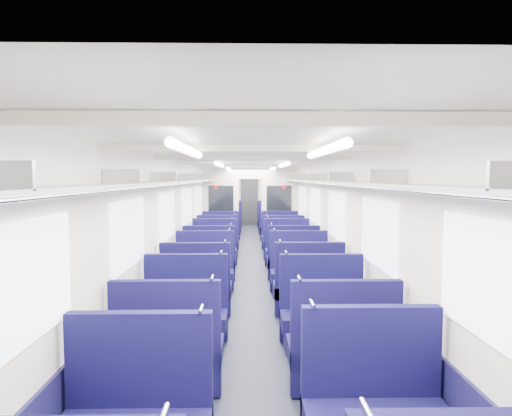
# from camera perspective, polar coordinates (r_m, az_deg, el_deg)

# --- Properties ---
(floor) EXTENTS (2.80, 18.00, 0.01)m
(floor) POSITION_cam_1_polar(r_m,az_deg,el_deg) (10.24, -0.67, -7.52)
(floor) COLOR black
(floor) RESTS_ON ground
(ceiling) EXTENTS (2.80, 18.00, 0.01)m
(ceiling) POSITION_cam_1_polar(r_m,az_deg,el_deg) (10.04, -0.68, 5.74)
(ceiling) COLOR white
(ceiling) RESTS_ON wall_left
(wall_left) EXTENTS (0.02, 18.00, 2.35)m
(wall_left) POSITION_cam_1_polar(r_m,az_deg,el_deg) (10.16, -8.60, -0.96)
(wall_left) COLOR beige
(wall_left) RESTS_ON floor
(dado_left) EXTENTS (0.03, 17.90, 0.70)m
(dado_left) POSITION_cam_1_polar(r_m,az_deg,el_deg) (10.26, -8.47, -5.55)
(dado_left) COLOR #120F35
(dado_left) RESTS_ON floor
(wall_right) EXTENTS (0.02, 18.00, 2.35)m
(wall_right) POSITION_cam_1_polar(r_m,az_deg,el_deg) (10.18, 7.23, -0.93)
(wall_right) COLOR beige
(wall_right) RESTS_ON floor
(dado_right) EXTENTS (0.03, 17.90, 0.70)m
(dado_right) POSITION_cam_1_polar(r_m,az_deg,el_deg) (10.28, 7.11, -5.52)
(dado_right) COLOR #120F35
(dado_right) RESTS_ON floor
(wall_far) EXTENTS (2.80, 0.02, 2.35)m
(wall_far) POSITION_cam_1_polar(r_m,az_deg,el_deg) (19.05, -0.87, 1.38)
(wall_far) COLOR beige
(wall_far) RESTS_ON floor
(luggage_rack_left) EXTENTS (0.36, 17.40, 0.18)m
(luggage_rack_left) POSITION_cam_1_polar(r_m,az_deg,el_deg) (10.10, -7.59, 3.56)
(luggage_rack_left) COLOR #B2B5BA
(luggage_rack_left) RESTS_ON wall_left
(luggage_rack_right) EXTENTS (0.36, 17.40, 0.18)m
(luggage_rack_right) POSITION_cam_1_polar(r_m,az_deg,el_deg) (10.11, 6.22, 3.57)
(luggage_rack_right) COLOR #B2B5BA
(luggage_rack_right) RESTS_ON wall_right
(windows) EXTENTS (2.78, 15.60, 0.75)m
(windows) POSITION_cam_1_polar(r_m,az_deg,el_deg) (9.60, -0.66, 0.27)
(windows) COLOR white
(windows) RESTS_ON wall_left
(ceiling_fittings) EXTENTS (2.70, 16.06, 0.11)m
(ceiling_fittings) POSITION_cam_1_polar(r_m,az_deg,el_deg) (9.77, -0.67, 5.43)
(ceiling_fittings) COLOR silver
(ceiling_fittings) RESTS_ON ceiling
(end_door) EXTENTS (0.75, 0.06, 2.00)m
(end_door) POSITION_cam_1_polar(r_m,az_deg,el_deg) (19.00, -0.87, 0.84)
(end_door) COLOR black
(end_door) RESTS_ON floor
(bulkhead) EXTENTS (2.80, 0.10, 2.35)m
(bulkhead) POSITION_cam_1_polar(r_m,az_deg,el_deg) (13.26, -0.78, 0.49)
(bulkhead) COLOR silver
(bulkhead) RESTS_ON floor
(seat_3) EXTENTS (1.02, 0.56, 1.14)m
(seat_3) POSITION_cam_1_polar(r_m,az_deg,el_deg) (3.55, 15.20, -24.67)
(seat_3) COLOR #100D3F
(seat_3) RESTS_ON floor
(seat_4) EXTENTS (1.02, 0.56, 1.14)m
(seat_4) POSITION_cam_1_polar(r_m,az_deg,el_deg) (4.50, -11.28, -18.19)
(seat_4) COLOR #100D3F
(seat_4) RESTS_ON floor
(seat_5) EXTENTS (1.02, 0.56, 1.14)m
(seat_5) POSITION_cam_1_polar(r_m,az_deg,el_deg) (4.50, 11.11, -18.18)
(seat_5) COLOR #100D3F
(seat_5) RESTS_ON floor
(seat_6) EXTENTS (1.02, 0.56, 1.14)m
(seat_6) POSITION_cam_1_polar(r_m,az_deg,el_deg) (5.52, -9.21, -13.93)
(seat_6) COLOR #100D3F
(seat_6) RESTS_ON floor
(seat_7) EXTENTS (1.02, 0.56, 1.14)m
(seat_7) POSITION_cam_1_polar(r_m,az_deg,el_deg) (5.50, 8.65, -13.97)
(seat_7) COLOR #100D3F
(seat_7) RESTS_ON floor
(seat_8) EXTENTS (1.02, 0.56, 1.14)m
(seat_8) POSITION_cam_1_polar(r_m,az_deg,el_deg) (6.68, -7.70, -10.72)
(seat_8) COLOR #100D3F
(seat_8) RESTS_ON floor
(seat_9) EXTENTS (1.02, 0.56, 1.14)m
(seat_9) POSITION_cam_1_polar(r_m,az_deg,el_deg) (6.70, 6.79, -10.67)
(seat_9) COLOR #100D3F
(seat_9) RESTS_ON floor
(seat_10) EXTENTS (1.02, 0.56, 1.14)m
(seat_10) POSITION_cam_1_polar(r_m,az_deg,el_deg) (7.78, -6.73, -8.60)
(seat_10) COLOR #100D3F
(seat_10) RESTS_ON floor
(seat_11) EXTENTS (1.02, 0.56, 1.14)m
(seat_11) POSITION_cam_1_polar(r_m,az_deg,el_deg) (7.77, 5.66, -8.61)
(seat_11) COLOR #100D3F
(seat_11) RESTS_ON floor
(seat_12) EXTENTS (1.02, 0.56, 1.14)m
(seat_12) POSITION_cam_1_polar(r_m,az_deg,el_deg) (8.85, -6.03, -7.07)
(seat_12) COLOR #100D3F
(seat_12) RESTS_ON floor
(seat_13) EXTENTS (1.02, 0.56, 1.14)m
(seat_13) POSITION_cam_1_polar(r_m,az_deg,el_deg) (8.86, 4.81, -7.03)
(seat_13) COLOR #100D3F
(seat_13) RESTS_ON floor
(seat_14) EXTENTS (1.02, 0.56, 1.14)m
(seat_14) POSITION_cam_1_polar(r_m,az_deg,el_deg) (10.04, -5.43, -5.73)
(seat_14) COLOR #100D3F
(seat_14) RESTS_ON floor
(seat_15) EXTENTS (1.02, 0.56, 1.14)m
(seat_15) POSITION_cam_1_polar(r_m,az_deg,el_deg) (10.02, 4.11, -5.75)
(seat_15) COLOR #100D3F
(seat_15) RESTS_ON floor
(seat_16) EXTENTS (1.02, 0.56, 1.14)m
(seat_16) POSITION_cam_1_polar(r_m,az_deg,el_deg) (11.21, -4.97, -4.71)
(seat_16) COLOR #100D3F
(seat_16) RESTS_ON floor
(seat_17) EXTENTS (1.02, 0.56, 1.14)m
(seat_17) POSITION_cam_1_polar(r_m,az_deg,el_deg) (11.11, 3.59, -4.78)
(seat_17) COLOR #100D3F
(seat_17) RESTS_ON floor
(seat_18) EXTENTS (1.02, 0.56, 1.14)m
(seat_18) POSITION_cam_1_polar(r_m,az_deg,el_deg) (12.15, -4.67, -4.03)
(seat_18) COLOR #100D3F
(seat_18) RESTS_ON floor
(seat_19) EXTENTS (1.02, 0.56, 1.14)m
(seat_19) POSITION_cam_1_polar(r_m,az_deg,el_deg) (12.24, 3.15, -3.96)
(seat_19) COLOR #100D3F
(seat_19) RESTS_ON floor
(seat_20) EXTENTS (1.02, 0.56, 1.14)m
(seat_20) POSITION_cam_1_polar(r_m,az_deg,el_deg) (14.36, -4.11, -2.79)
(seat_20) COLOR #100D3F
(seat_20) RESTS_ON floor
(seat_21) EXTENTS (1.02, 0.56, 1.14)m
(seat_21) POSITION_cam_1_polar(r_m,az_deg,el_deg) (14.25, 2.55, -2.84)
(seat_21) COLOR #100D3F
(seat_21) RESTS_ON floor
(seat_22) EXTENTS (1.02, 0.56, 1.14)m
(seat_22) POSITION_cam_1_polar(r_m,az_deg,el_deg) (15.41, -3.91, -2.33)
(seat_22) COLOR #100D3F
(seat_22) RESTS_ON floor
(seat_23) EXTENTS (1.02, 0.56, 1.14)m
(seat_23) POSITION_cam_1_polar(r_m,az_deg,el_deg) (15.42, 2.27, -2.32)
(seat_23) COLOR #100D3F
(seat_23) RESTS_ON floor
(seat_24) EXTENTS (1.02, 0.56, 1.14)m
(seat_24) POSITION_cam_1_polar(r_m,az_deg,el_deg) (16.59, -3.70, -1.87)
(seat_24) COLOR #100D3F
(seat_24) RESTS_ON floor
(seat_25) EXTENTS (1.02, 0.56, 1.14)m
(seat_25) POSITION_cam_1_polar(r_m,az_deg,el_deg) (16.51, 2.05, -1.90)
(seat_25) COLOR #100D3F
(seat_25) RESTS_ON floor
(seat_26) EXTENTS (1.02, 0.56, 1.14)m
(seat_26) POSITION_cam_1_polar(r_m,az_deg,el_deg) (17.73, -3.54, -1.50)
(seat_26) COLOR #100D3F
(seat_26) RESTS_ON floor
(seat_27) EXTENTS (1.02, 0.56, 1.14)m
(seat_27) POSITION_cam_1_polar(r_m,az_deg,el_deg) (17.77, 1.83, -1.48)
(seat_27) COLOR #100D3F
(seat_27) RESTS_ON floor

